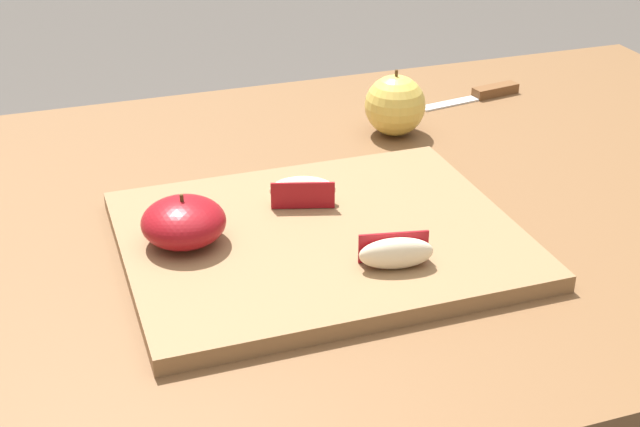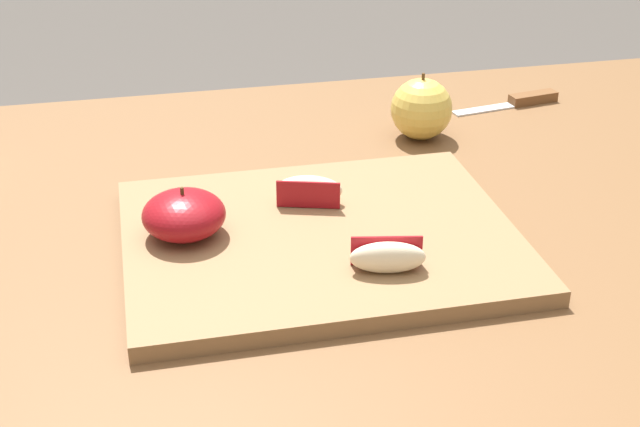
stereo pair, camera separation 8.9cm
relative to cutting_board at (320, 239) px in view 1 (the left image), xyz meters
name	(u,v)px [view 1 (the left image)]	position (x,y,z in m)	size (l,w,h in m)	color
dining_table	(325,288)	(0.03, 0.08, -0.11)	(1.32, 0.80, 0.74)	brown
cutting_board	(320,239)	(0.00, 0.00, 0.00)	(0.39, 0.31, 0.02)	olive
apple_half_skin_up	(184,222)	(-0.13, 0.02, 0.03)	(0.08, 0.08, 0.05)	maroon
apple_wedge_front	(303,191)	(0.00, 0.06, 0.02)	(0.07, 0.04, 0.03)	beige
apple_wedge_back	(396,253)	(0.04, -0.09, 0.02)	(0.07, 0.04, 0.03)	beige
paring_knife	(488,93)	(0.37, 0.33, 0.00)	(0.16, 0.04, 0.01)	silver
whole_apple_golden	(395,105)	(0.19, 0.25, 0.03)	(0.08, 0.08, 0.09)	#DBBC51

